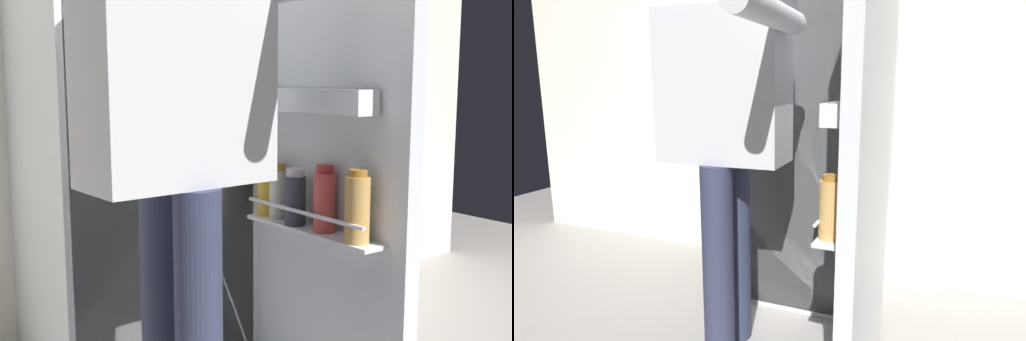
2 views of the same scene
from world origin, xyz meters
TOP-DOWN VIEW (x-y plane):
  - ground_plane at (0.00, 0.00)m, footprint 6.36×6.36m
  - kitchen_wall at (0.00, 0.87)m, footprint 4.40×0.10m
  - refrigerator at (0.03, 0.47)m, footprint 0.74×1.23m
  - person at (-0.16, -0.11)m, footprint 0.57×0.75m

SIDE VIEW (x-z plane):
  - ground_plane at x=0.00m, z-range 0.00..0.00m
  - refrigerator at x=0.03m, z-range 0.00..1.80m
  - person at x=-0.16m, z-range 0.16..1.72m
  - kitchen_wall at x=0.00m, z-range 0.00..2.69m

